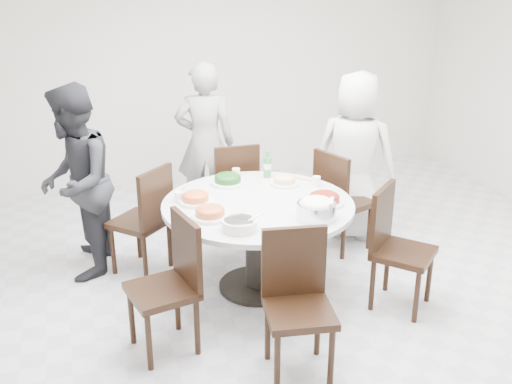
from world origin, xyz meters
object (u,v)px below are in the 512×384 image
object	(u,v)px
chair_se	(404,250)
beverage_bottle	(267,164)
diner_right	(355,157)
chair_ne	(344,200)
chair_sw	(162,288)
chair_s	(299,309)
soup_bowl	(240,224)
rice_bowl	(316,211)
diner_left	(75,183)
chair_n	(232,188)
chair_nw	(140,219)
diner_middle	(205,143)
dining_table	(258,246)

from	to	relation	value
chair_se	beverage_bottle	world-z (taller)	beverage_bottle
diner_right	beverage_bottle	world-z (taller)	diner_right
chair_ne	chair_sw	xyz separation A→B (m)	(-1.85, -1.07, 0.00)
chair_s	soup_bowl	size ratio (longest dim) A/B	3.75
rice_bowl	diner_right	bearing A→B (deg)	52.19
diner_left	chair_s	bearing A→B (deg)	44.66
chair_n	diner_right	xyz separation A→B (m)	(1.09, -0.37, 0.33)
diner_left	rice_bowl	size ratio (longest dim) A/B	5.63
chair_nw	chair_ne	bearing A→B (deg)	132.27
beverage_bottle	diner_right	bearing A→B (deg)	9.66
rice_bowl	soup_bowl	bearing A→B (deg)	-178.90
rice_bowl	beverage_bottle	distance (m)	0.97
diner_right	beverage_bottle	distance (m)	0.94
diner_middle	diner_left	size ratio (longest dim) A/B	1.00
dining_table	diner_right	size ratio (longest dim) A/B	0.94
dining_table	rice_bowl	size ratio (longest dim) A/B	5.21
chair_nw	diner_left	world-z (taller)	diner_left
chair_s	diner_middle	xyz separation A→B (m)	(0.03, 2.64, 0.34)
chair_se	diner_right	distance (m)	1.35
dining_table	beverage_bottle	distance (m)	0.78
dining_table	chair_se	bearing A→B (deg)	-31.96
diner_left	soup_bowl	world-z (taller)	diner_left
chair_n	diner_right	world-z (taller)	diner_right
chair_ne	diner_middle	size ratio (longest dim) A/B	0.58
rice_bowl	chair_nw	bearing A→B (deg)	138.74
rice_bowl	soup_bowl	world-z (taller)	rice_bowl
chair_nw	chair_s	size ratio (longest dim) A/B	1.00
dining_table	chair_ne	xyz separation A→B (m)	(0.98, 0.47, 0.10)
chair_n	chair_se	distance (m)	1.88
chair_se	soup_bowl	size ratio (longest dim) A/B	3.75
dining_table	diner_right	xyz separation A→B (m)	(1.18, 0.70, 0.43)
beverage_bottle	rice_bowl	bearing A→B (deg)	-87.25
chair_sw	beverage_bottle	bearing A→B (deg)	123.18
chair_sw	chair_s	world-z (taller)	same
dining_table	diner_middle	distance (m)	1.58
chair_sw	beverage_bottle	size ratio (longest dim) A/B	4.06
chair_s	chair_nw	bearing A→B (deg)	123.11
dining_table	chair_s	world-z (taller)	chair_s
chair_s	beverage_bottle	world-z (taller)	beverage_bottle
chair_s	soup_bowl	distance (m)	0.77
chair_n	rice_bowl	bearing A→B (deg)	98.74
beverage_bottle	dining_table	bearing A→B (deg)	-115.78
dining_table	chair_nw	world-z (taller)	chair_nw
chair_ne	chair_s	size ratio (longest dim) A/B	1.00
chair_nw	soup_bowl	world-z (taller)	chair_nw
dining_table	chair_n	distance (m)	1.08
chair_se	diner_right	bearing A→B (deg)	38.51
soup_bowl	beverage_bottle	xyz separation A→B (m)	(0.54, 0.98, 0.08)
dining_table	soup_bowl	xyz separation A→B (m)	(-0.28, -0.44, 0.41)
chair_sw	diner_middle	world-z (taller)	diner_middle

